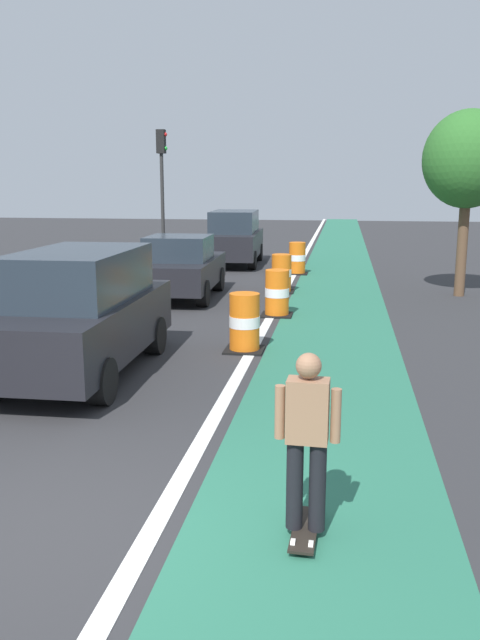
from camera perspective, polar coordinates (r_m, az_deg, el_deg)
The scene contains 13 objects.
ground_plane at distance 6.44m, azimuth -16.15°, elevation -17.31°, with size 100.00×100.00×0.00m, color #2D2D30.
bike_lane_strip at distance 17.33m, azimuth 8.37°, elevation 1.51°, with size 2.50×80.00×0.01m, color #286B51.
lane_divider_stripe at distance 17.41m, azimuth 3.43°, elevation 1.67°, with size 0.20×80.00×0.01m, color silver.
skateboarder_on_lane at distance 5.77m, azimuth 5.86°, elevation -10.37°, with size 0.57×0.81×1.69m.
parked_suv_nearest at distance 10.90m, azimuth -13.68°, elevation 0.68°, with size 1.98×4.63×2.04m.
parked_sedan_second at distance 17.84m, azimuth -5.19°, elevation 4.58°, with size 2.03×4.16×1.70m.
parked_suv_third at distance 25.08m, azimuth -0.50°, elevation 7.20°, with size 2.08×4.68×2.04m.
traffic_barrel_front at distance 12.15m, azimuth 0.40°, elevation -0.27°, with size 0.73×0.73×1.09m.
traffic_barrel_mid at distance 15.41m, azimuth 3.25°, elevation 2.32°, with size 0.73×0.73×1.09m.
traffic_barrel_back at distance 18.76m, azimuth 3.63°, elevation 4.04°, with size 0.73×0.73×1.09m.
traffic_barrel_far at distance 22.59m, azimuth 5.01°, elevation 5.36°, with size 0.73×0.73×1.09m.
traffic_light_corner at distance 26.50m, azimuth -6.82°, elevation 12.71°, with size 0.41×0.32×5.10m.
street_tree_sidewalk at distance 18.96m, azimuth 19.26°, elevation 13.00°, with size 2.40×2.40×5.00m.
Camera 1 is at (2.53, -5.05, 3.09)m, focal length 36.72 mm.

